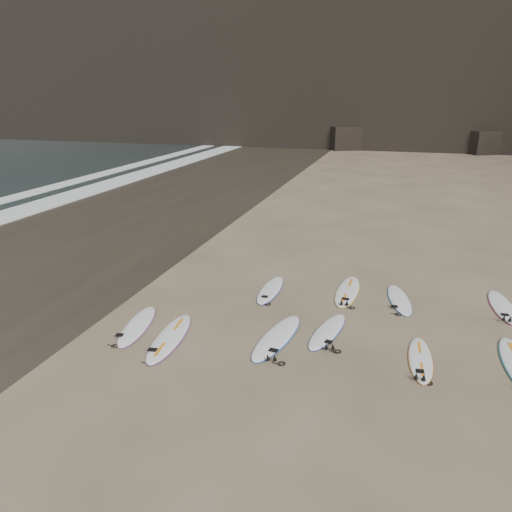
% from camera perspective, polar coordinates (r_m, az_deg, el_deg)
% --- Properties ---
extents(ground, '(240.00, 240.00, 0.00)m').
position_cam_1_polar(ground, '(13.08, 11.56, -9.64)').
color(ground, '#897559').
rests_on(ground, ground).
extents(wet_sand, '(12.00, 200.00, 0.01)m').
position_cam_1_polar(wet_sand, '(26.28, -15.62, 4.30)').
color(wet_sand, '#383026').
rests_on(wet_sand, ground).
extents(foam_near, '(2.20, 200.00, 0.05)m').
position_cam_1_polar(foam_near, '(29.52, -24.78, 4.82)').
color(foam_near, white).
rests_on(foam_near, ground).
extents(surfboard_0, '(0.96, 2.84, 0.10)m').
position_cam_1_polar(surfboard_0, '(13.14, -9.83, -9.14)').
color(surfboard_0, white).
rests_on(surfboard_0, ground).
extents(surfboard_1, '(1.06, 2.87, 0.10)m').
position_cam_1_polar(surfboard_1, '(12.99, 2.41, -9.20)').
color(surfboard_1, white).
rests_on(surfboard_1, ground).
extents(surfboard_2, '(1.00, 2.41, 0.08)m').
position_cam_1_polar(surfboard_2, '(13.42, 8.18, -8.48)').
color(surfboard_2, white).
rests_on(surfboard_2, ground).
extents(surfboard_3, '(0.62, 2.25, 0.08)m').
position_cam_1_polar(surfboard_3, '(12.63, 18.28, -11.11)').
color(surfboard_3, white).
rests_on(surfboard_3, ground).
extents(surfboard_5, '(0.60, 2.44, 0.09)m').
position_cam_1_polar(surfboard_5, '(15.93, 1.66, -3.85)').
color(surfboard_5, white).
rests_on(surfboard_5, ground).
extents(surfboard_6, '(0.74, 2.73, 0.10)m').
position_cam_1_polar(surfboard_6, '(16.07, 10.41, -3.94)').
color(surfboard_6, white).
rests_on(surfboard_6, ground).
extents(surfboard_7, '(1.03, 2.44, 0.09)m').
position_cam_1_polar(surfboard_7, '(15.81, 16.07, -4.78)').
color(surfboard_7, white).
rests_on(surfboard_7, ground).
extents(surfboard_8, '(0.76, 2.54, 0.09)m').
position_cam_1_polar(surfboard_8, '(16.41, 26.34, -5.17)').
color(surfboard_8, white).
rests_on(surfboard_8, ground).
extents(surfboard_11, '(1.04, 2.58, 0.09)m').
position_cam_1_polar(surfboard_11, '(13.95, -13.41, -7.72)').
color(surfboard_11, white).
rests_on(surfboard_11, ground).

